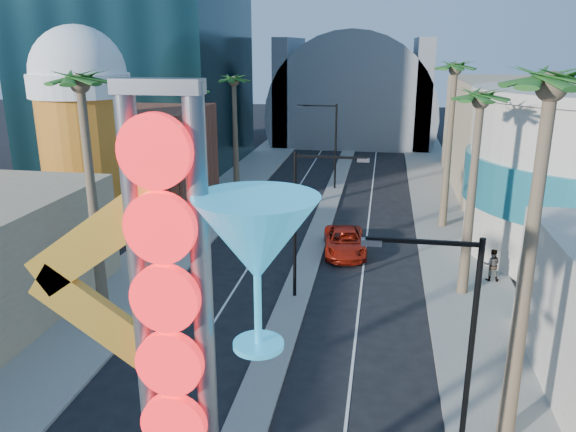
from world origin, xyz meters
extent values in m
cube|color=gray|center=(-9.50, 35.00, 0.07)|extent=(5.00, 100.00, 0.15)
cube|color=gray|center=(9.50, 35.00, 0.07)|extent=(5.00, 100.00, 0.15)
cube|color=gray|center=(0.00, 38.00, 0.07)|extent=(1.60, 84.00, 0.15)
cube|color=brown|center=(-16.00, 38.00, 4.00)|extent=(10.00, 10.00, 8.00)
cube|color=tan|center=(16.00, 48.00, 5.00)|extent=(10.00, 20.00, 10.00)
cylinder|color=#C7731A|center=(-17.00, 30.00, 5.00)|extent=(6.40, 6.40, 10.00)
cylinder|color=white|center=(-17.00, 30.00, 10.40)|extent=(7.00, 7.00, 1.60)
sphere|color=white|center=(-17.00, 30.00, 11.20)|extent=(6.60, 6.60, 6.60)
cylinder|color=slate|center=(0.00, 72.00, 4.00)|extent=(22.00, 16.00, 22.00)
cube|color=slate|center=(-9.00, 72.00, 7.00)|extent=(2.00, 16.00, 14.00)
cube|color=slate|center=(9.00, 72.00, 7.00)|extent=(2.00, 16.00, 14.00)
cylinder|color=slate|center=(-0.70, 3.00, 6.50)|extent=(0.44, 0.44, 12.00)
cylinder|color=slate|center=(0.70, 3.00, 6.50)|extent=(0.44, 0.44, 12.00)
cube|color=slate|center=(0.00, 3.00, 12.40)|extent=(1.80, 0.50, 0.30)
cylinder|color=red|center=(0.00, 2.65, 11.20)|extent=(1.50, 0.25, 1.50)
cylinder|color=red|center=(0.00, 2.65, 9.65)|extent=(1.50, 0.25, 1.50)
cylinder|color=red|center=(0.00, 2.65, 8.10)|extent=(1.50, 0.25, 1.50)
cylinder|color=red|center=(0.00, 2.65, 6.55)|extent=(1.50, 0.25, 1.50)
cylinder|color=red|center=(0.00, 2.65, 5.00)|extent=(1.50, 0.25, 1.50)
cube|color=gold|center=(-1.60, 3.00, 9.20)|extent=(3.47, 0.25, 2.80)
cube|color=gold|center=(-1.60, 3.00, 7.20)|extent=(3.47, 0.25, 2.80)
cone|color=#2294C4|center=(1.90, 3.00, 9.40)|extent=(2.60, 2.60, 1.80)
cylinder|color=#2294C4|center=(1.90, 3.00, 7.80)|extent=(0.16, 0.16, 1.60)
cylinder|color=#2294C4|center=(1.90, 3.00, 7.00)|extent=(1.10, 1.10, 0.12)
cylinder|color=black|center=(0.00, 20.00, 4.00)|extent=(0.18, 0.18, 8.00)
cube|color=black|center=(1.80, 20.00, 7.80)|extent=(3.60, 0.12, 0.12)
cube|color=slate|center=(3.40, 20.00, 7.70)|extent=(0.60, 0.25, 0.18)
cylinder|color=black|center=(0.00, 44.00, 4.00)|extent=(0.18, 0.18, 8.00)
cube|color=black|center=(-1.80, 44.00, 7.80)|extent=(3.60, 0.12, 0.12)
cube|color=slate|center=(-3.40, 44.00, 7.70)|extent=(0.60, 0.25, 0.18)
cylinder|color=black|center=(7.20, 8.00, 4.00)|extent=(0.18, 0.18, 8.00)
cube|color=black|center=(5.58, 8.00, 7.80)|extent=(3.24, 0.12, 0.12)
cube|color=slate|center=(4.14, 8.00, 7.70)|extent=(0.60, 0.25, 0.18)
cylinder|color=brown|center=(-9.00, 16.00, 5.75)|extent=(0.40, 0.40, 11.50)
sphere|color=#1F4E1A|center=(-9.00, 16.00, 11.50)|extent=(2.40, 2.40, 2.40)
cylinder|color=brown|center=(-9.00, 30.00, 5.00)|extent=(0.40, 0.40, 10.00)
sphere|color=#1F4E1A|center=(-9.00, 30.00, 10.00)|extent=(2.40, 2.40, 2.40)
cylinder|color=brown|center=(-9.00, 42.00, 5.00)|extent=(0.40, 0.40, 10.00)
sphere|color=#1F4E1A|center=(-9.00, 42.00, 10.00)|extent=(2.40, 2.40, 2.40)
cylinder|color=brown|center=(9.00, 10.00, 6.00)|extent=(0.40, 0.40, 12.00)
sphere|color=#1F4E1A|center=(9.00, 10.00, 12.00)|extent=(2.40, 2.40, 2.40)
cylinder|color=brown|center=(9.00, 22.00, 5.25)|extent=(0.40, 0.40, 10.50)
sphere|color=#1F4E1A|center=(9.00, 22.00, 10.50)|extent=(2.40, 2.40, 2.40)
cylinder|color=brown|center=(9.00, 34.00, 5.75)|extent=(0.40, 0.40, 11.50)
sphere|color=#1F4E1A|center=(9.00, 34.00, 11.50)|extent=(2.40, 2.40, 2.40)
imported|color=#A61C0C|center=(2.16, 27.28, 0.78)|extent=(3.25, 5.90, 1.56)
imported|color=gray|center=(10.80, 23.92, 1.10)|extent=(0.95, 0.76, 1.89)
camera|label=1|loc=(4.33, -7.44, 13.18)|focal=35.00mm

